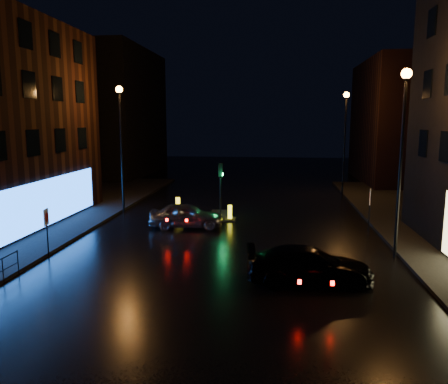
% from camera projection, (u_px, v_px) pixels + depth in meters
% --- Properties ---
extents(ground, '(120.00, 120.00, 0.00)m').
position_uv_depth(ground, '(205.00, 303.00, 14.91)').
color(ground, black).
rests_on(ground, ground).
extents(building_far_left, '(8.00, 16.00, 14.00)m').
position_uv_depth(building_far_left, '(115.00, 113.00, 49.89)').
color(building_far_left, black).
rests_on(building_far_left, ground).
extents(building_far_right, '(8.00, 14.00, 12.00)m').
position_uv_depth(building_far_right, '(403.00, 122.00, 43.58)').
color(building_far_right, black).
rests_on(building_far_right, ground).
extents(street_lamp_lfar, '(0.44, 0.44, 8.37)m').
position_uv_depth(street_lamp_lfar, '(121.00, 130.00, 28.61)').
color(street_lamp_lfar, black).
rests_on(street_lamp_lfar, ground).
extents(street_lamp_rnear, '(0.44, 0.44, 8.37)m').
position_uv_depth(street_lamp_rnear, '(403.00, 135.00, 18.99)').
color(street_lamp_rnear, black).
rests_on(street_lamp_rnear, ground).
extents(street_lamp_rfar, '(0.44, 0.44, 8.37)m').
position_uv_depth(street_lamp_rfar, '(345.00, 128.00, 34.67)').
color(street_lamp_rfar, black).
rests_on(street_lamp_rfar, ground).
extents(traffic_signal, '(1.40, 2.40, 3.45)m').
position_uv_depth(traffic_signal, '(221.00, 208.00, 28.68)').
color(traffic_signal, black).
rests_on(traffic_signal, ground).
extents(silver_hatchback, '(4.40, 2.12, 1.45)m').
position_uv_depth(silver_hatchback, '(186.00, 215.00, 25.33)').
color(silver_hatchback, '#929598').
rests_on(silver_hatchback, ground).
extents(dark_sedan, '(4.96, 2.36, 1.40)m').
position_uv_depth(dark_sedan, '(310.00, 265.00, 16.69)').
color(dark_sedan, black).
rests_on(dark_sedan, ground).
extents(bollard_near, '(0.75, 1.10, 0.94)m').
position_uv_depth(bollard_near, '(230.00, 217.00, 27.34)').
color(bollard_near, black).
rests_on(bollard_near, ground).
extents(bollard_far, '(1.12, 1.40, 1.07)m').
position_uv_depth(bollard_far, '(178.00, 210.00, 29.36)').
color(bollard_far, black).
rests_on(bollard_far, ground).
extents(road_sign_left, '(0.16, 0.54, 2.25)m').
position_uv_depth(road_sign_left, '(47.00, 221.00, 19.66)').
color(road_sign_left, black).
rests_on(road_sign_left, ground).
extents(road_sign_right, '(0.20, 0.61, 2.53)m').
position_uv_depth(road_sign_right, '(370.00, 201.00, 23.52)').
color(road_sign_right, black).
rests_on(road_sign_right, ground).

